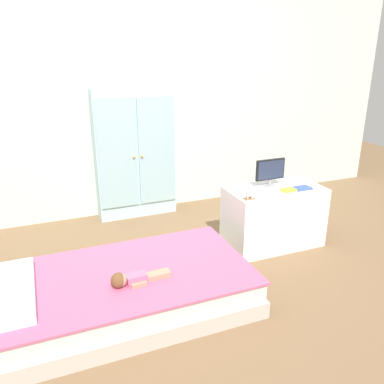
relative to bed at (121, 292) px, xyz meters
name	(u,v)px	position (x,y,z in m)	size (l,w,h in m)	color
ground_plane	(182,283)	(0.50, 0.15, -0.14)	(10.00, 10.00, 0.02)	brown
back_wall	(125,84)	(0.50, 1.73, 1.22)	(6.40, 0.05, 2.70)	silver
bed	(121,292)	(0.00, 0.00, 0.00)	(1.76, 0.94, 0.27)	beige
pillow	(6,293)	(-0.68, 0.00, 0.17)	(0.32, 0.67, 0.07)	silver
doll	(130,279)	(0.04, -0.14, 0.17)	(0.39, 0.14, 0.10)	#D6668E
wardrobe	(135,154)	(0.53, 1.58, 0.54)	(0.81, 0.24, 1.33)	silver
tv_stand	(273,217)	(1.48, 0.44, 0.14)	(0.84, 0.45, 0.54)	white
tv_monitor	(270,171)	(1.47, 0.51, 0.54)	(0.28, 0.10, 0.24)	#99999E
rocking_horse_toy	(250,194)	(1.14, 0.28, 0.45)	(0.09, 0.04, 0.11)	#8E6642
book_yellow	(288,190)	(1.54, 0.33, 0.41)	(0.13, 0.09, 0.02)	gold
book_blue	(302,188)	(1.68, 0.33, 0.41)	(0.16, 0.10, 0.02)	blue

